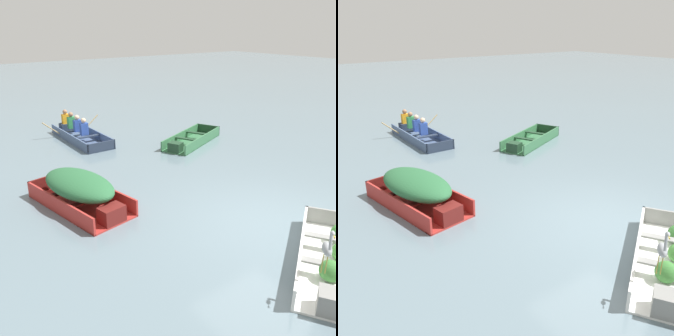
{
  "view_description": "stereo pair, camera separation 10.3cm",
  "coord_description": "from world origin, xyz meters",
  "views": [
    {
      "loc": [
        -6.06,
        -4.42,
        4.05
      ],
      "look_at": [
        -0.34,
        3.31,
        0.35
      ],
      "focal_mm": 40.0,
      "sensor_mm": 36.0,
      "label": 1
    },
    {
      "loc": [
        -5.98,
        -4.48,
        4.05
      ],
      "look_at": [
        -0.34,
        3.31,
        0.35
      ],
      "focal_mm": 40.0,
      "sensor_mm": 36.0,
      "label": 2
    }
  ],
  "objects": [
    {
      "name": "dinghy_white_foreground",
      "position": [
        -0.36,
        -1.71,
        0.16
      ],
      "size": [
        3.21,
        2.63,
        0.42
      ],
      "color": "white",
      "rests_on": "ground"
    },
    {
      "name": "ground_plane",
      "position": [
        0.0,
        0.0,
        0.0
      ],
      "size": [
        80.0,
        80.0,
        0.0
      ],
      "primitive_type": "plane",
      "color": "slate"
    },
    {
      "name": "rowboat_slate_blue_with_crew",
      "position": [
        -0.67,
        8.55,
        0.23
      ],
      "size": [
        2.28,
        3.38,
        0.9
      ],
      "color": "#475B7F",
      "rests_on": "ground"
    },
    {
      "name": "skiff_red_near_moored",
      "position": [
        -2.98,
        3.22,
        0.48
      ],
      "size": [
        1.66,
        2.92,
        0.82
      ],
      "color": "#AD2D28",
      "rests_on": "ground"
    },
    {
      "name": "heron_on_dinghy",
      "position": [
        -1.24,
        -1.96,
        0.89
      ],
      "size": [
        0.39,
        0.36,
        0.84
      ],
      "color": "olive",
      "rests_on": "dinghy_white_foreground"
    },
    {
      "name": "skiff_green_mid_moored",
      "position": [
        2.3,
        5.52,
        0.12
      ],
      "size": [
        3.02,
        2.03,
        0.35
      ],
      "color": "#387047",
      "rests_on": "ground"
    }
  ]
}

